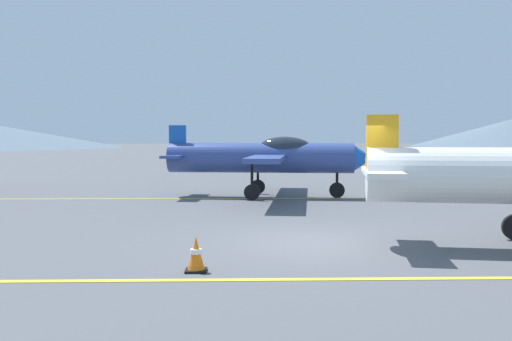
% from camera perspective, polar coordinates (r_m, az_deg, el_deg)
% --- Properties ---
extents(ground_plane, '(400.00, 400.00, 0.00)m').
position_cam_1_polar(ground_plane, '(12.30, 6.30, -7.22)').
color(ground_plane, '#54565B').
extents(apron_line_near, '(80.00, 0.16, 0.01)m').
position_cam_1_polar(apron_line_near, '(9.22, 9.06, -10.80)').
color(apron_line_near, yellow).
rests_on(apron_line_near, ground_plane).
extents(apron_line_far, '(80.00, 0.16, 0.01)m').
position_cam_1_polar(apron_line_far, '(20.90, 3.02, -2.83)').
color(apron_line_far, yellow).
rests_on(apron_line_far, ground_plane).
extents(airplane_mid, '(7.94, 9.11, 2.72)m').
position_cam_1_polar(airplane_mid, '(21.25, 1.27, 1.41)').
color(airplane_mid, '#33478C').
rests_on(airplane_mid, ground_plane).
extents(traffic_cone_side, '(0.36, 0.36, 0.59)m').
position_cam_1_polar(traffic_cone_side, '(9.62, -6.08, -8.45)').
color(traffic_cone_side, black).
rests_on(traffic_cone_side, ground_plane).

